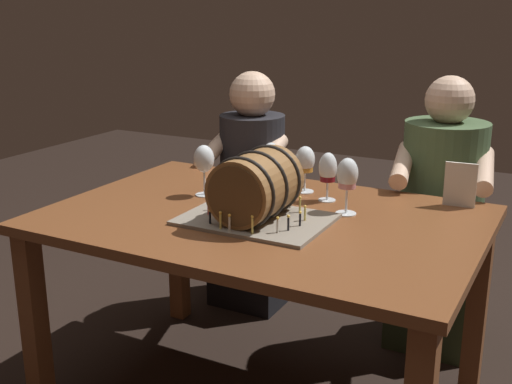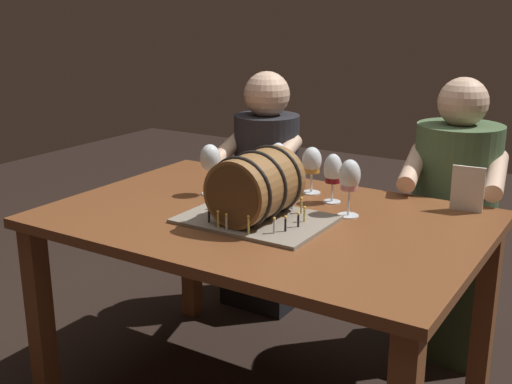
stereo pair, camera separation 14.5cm
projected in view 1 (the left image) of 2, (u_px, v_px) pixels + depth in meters
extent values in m
cube|color=brown|center=(263.00, 219.00, 2.20)|extent=(1.45, 0.99, 0.03)
cube|color=brown|center=(35.00, 327.00, 2.23)|extent=(0.07, 0.07, 0.70)
cube|color=brown|center=(178.00, 246.00, 2.97)|extent=(0.07, 0.07, 0.70)
cube|color=brown|center=(477.00, 307.00, 2.38)|extent=(0.07, 0.07, 0.70)
cube|color=gray|center=(256.00, 219.00, 2.13)|extent=(0.48, 0.34, 0.01)
cylinder|color=brown|center=(256.00, 186.00, 2.10)|extent=(0.22, 0.28, 0.22)
cylinder|color=#4F371E|center=(234.00, 197.00, 1.97)|extent=(0.19, 0.00, 0.19)
cylinder|color=#4F371E|center=(275.00, 176.00, 2.22)|extent=(0.19, 0.00, 0.19)
torus|color=black|center=(242.00, 193.00, 2.01)|extent=(0.24, 0.01, 0.24)
torus|color=black|center=(256.00, 186.00, 2.10)|extent=(0.24, 0.01, 0.24)
torus|color=black|center=(269.00, 179.00, 2.18)|extent=(0.24, 0.01, 0.24)
cylinder|color=black|center=(300.00, 220.00, 2.04)|extent=(0.01, 0.01, 0.04)
sphere|color=#F9C64C|center=(300.00, 212.00, 2.03)|extent=(0.01, 0.01, 0.01)
cylinder|color=#EAD666|center=(305.00, 214.00, 2.09)|extent=(0.01, 0.01, 0.04)
sphere|color=#F9C64C|center=(305.00, 206.00, 2.08)|extent=(0.01, 0.01, 0.01)
cylinder|color=#EAD666|center=(300.00, 206.00, 2.18)|extent=(0.01, 0.01, 0.05)
sphere|color=#F9C64C|center=(300.00, 198.00, 2.17)|extent=(0.01, 0.01, 0.01)
cylinder|color=silver|center=(290.00, 201.00, 2.22)|extent=(0.01, 0.01, 0.05)
sphere|color=#F9C64C|center=(290.00, 193.00, 2.21)|extent=(0.01, 0.01, 0.01)
cylinder|color=#D64C47|center=(275.00, 198.00, 2.26)|extent=(0.01, 0.01, 0.05)
sphere|color=#F9C64C|center=(275.00, 189.00, 2.25)|extent=(0.01, 0.01, 0.01)
cylinder|color=black|center=(256.00, 198.00, 2.27)|extent=(0.01, 0.01, 0.04)
sphere|color=#F9C64C|center=(256.00, 190.00, 2.27)|extent=(0.01, 0.01, 0.01)
cylinder|color=black|center=(243.00, 197.00, 2.27)|extent=(0.01, 0.01, 0.05)
sphere|color=#F9C64C|center=(243.00, 189.00, 2.26)|extent=(0.01, 0.01, 0.01)
cylinder|color=#EAD666|center=(224.00, 201.00, 2.23)|extent=(0.01, 0.01, 0.04)
sphere|color=#F9C64C|center=(224.00, 194.00, 2.23)|extent=(0.01, 0.01, 0.01)
cylinder|color=#D64C47|center=(215.00, 202.00, 2.20)|extent=(0.01, 0.01, 0.05)
sphere|color=#F9C64C|center=(215.00, 194.00, 2.19)|extent=(0.01, 0.01, 0.01)
cylinder|color=#D64C47|center=(208.00, 209.00, 2.15)|extent=(0.01, 0.01, 0.04)
sphere|color=#F9C64C|center=(208.00, 202.00, 2.14)|extent=(0.01, 0.01, 0.01)
cylinder|color=black|center=(210.00, 218.00, 2.06)|extent=(0.01, 0.01, 0.04)
sphere|color=#F9C64C|center=(210.00, 210.00, 2.06)|extent=(0.01, 0.01, 0.01)
cylinder|color=#EAD666|center=(220.00, 222.00, 2.01)|extent=(0.01, 0.01, 0.05)
sphere|color=#F9C64C|center=(220.00, 213.00, 2.00)|extent=(0.01, 0.01, 0.01)
cylinder|color=silver|center=(228.00, 224.00, 1.99)|extent=(0.01, 0.01, 0.05)
sphere|color=#F9C64C|center=(228.00, 215.00, 1.99)|extent=(0.01, 0.01, 0.01)
cylinder|color=#EAD666|center=(252.00, 226.00, 1.97)|extent=(0.01, 0.01, 0.05)
sphere|color=#F9C64C|center=(252.00, 217.00, 1.96)|extent=(0.01, 0.01, 0.01)
cylinder|color=silver|center=(278.00, 226.00, 1.98)|extent=(0.01, 0.01, 0.04)
sphere|color=#F9C64C|center=(278.00, 218.00, 1.97)|extent=(0.01, 0.01, 0.01)
cylinder|color=black|center=(288.00, 224.00, 2.00)|extent=(0.01, 0.01, 0.04)
sphere|color=#F9C64C|center=(288.00, 216.00, 1.99)|extent=(0.01, 0.01, 0.01)
cylinder|color=white|center=(304.00, 191.00, 2.46)|extent=(0.07, 0.07, 0.00)
cylinder|color=white|center=(305.00, 182.00, 2.45)|extent=(0.01, 0.01, 0.07)
ellipsoid|color=white|center=(305.00, 159.00, 2.42)|extent=(0.07, 0.07, 0.10)
cylinder|color=#C6842D|center=(305.00, 166.00, 2.43)|extent=(0.06, 0.06, 0.04)
cylinder|color=white|center=(271.00, 188.00, 2.50)|extent=(0.06, 0.06, 0.00)
cylinder|color=white|center=(271.00, 177.00, 2.49)|extent=(0.01, 0.01, 0.08)
ellipsoid|color=white|center=(271.00, 155.00, 2.47)|extent=(0.07, 0.07, 0.10)
cylinder|color=beige|center=(271.00, 162.00, 2.47)|extent=(0.06, 0.06, 0.03)
cylinder|color=white|center=(205.00, 195.00, 2.42)|extent=(0.07, 0.07, 0.00)
cylinder|color=white|center=(205.00, 183.00, 2.40)|extent=(0.01, 0.01, 0.09)
ellipsoid|color=white|center=(204.00, 159.00, 2.38)|extent=(0.08, 0.08, 0.10)
cylinder|color=white|center=(327.00, 200.00, 2.35)|extent=(0.06, 0.06, 0.00)
cylinder|color=white|center=(327.00, 191.00, 2.34)|extent=(0.01, 0.01, 0.07)
ellipsoid|color=white|center=(328.00, 167.00, 2.32)|extent=(0.07, 0.07, 0.11)
cylinder|color=maroon|center=(328.00, 175.00, 2.32)|extent=(0.05, 0.05, 0.05)
cylinder|color=white|center=(346.00, 213.00, 2.20)|extent=(0.07, 0.07, 0.00)
cylinder|color=white|center=(346.00, 201.00, 2.19)|extent=(0.01, 0.01, 0.09)
ellipsoid|color=white|center=(347.00, 174.00, 2.16)|extent=(0.07, 0.07, 0.11)
cylinder|color=pink|center=(347.00, 183.00, 2.17)|extent=(0.06, 0.06, 0.03)
cube|color=silver|center=(460.00, 185.00, 2.26)|extent=(0.11, 0.02, 0.16)
cube|color=black|center=(253.00, 258.00, 3.17)|extent=(0.34, 0.32, 0.45)
cylinder|color=#232328|center=(252.00, 166.00, 3.04)|extent=(0.34, 0.34, 0.48)
sphere|color=beige|center=(252.00, 94.00, 2.95)|extent=(0.21, 0.21, 0.21)
cylinder|color=beige|center=(271.00, 155.00, 2.85)|extent=(0.11, 0.31, 0.14)
cylinder|color=beige|center=(214.00, 150.00, 2.94)|extent=(0.11, 0.31, 0.14)
cube|color=#2A3A24|center=(433.00, 294.00, 2.78)|extent=(0.34, 0.32, 0.45)
cylinder|color=#47603D|center=(443.00, 185.00, 2.64)|extent=(0.39, 0.39, 0.53)
sphere|color=beige|center=(450.00, 100.00, 2.54)|extent=(0.19, 0.19, 0.19)
cylinder|color=beige|center=(484.00, 171.00, 2.44)|extent=(0.12, 0.32, 0.14)
cylinder|color=beige|center=(403.00, 164.00, 2.53)|extent=(0.12, 0.32, 0.14)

